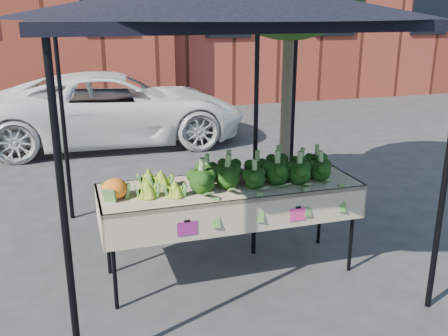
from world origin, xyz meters
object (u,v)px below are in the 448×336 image
(table, at_px, (230,229))
(canopy, at_px, (219,126))
(street_tree, at_px, (288,63))
(vehicle, at_px, (109,12))

(table, bearing_deg, canopy, 89.50)
(street_tree, bearing_deg, table, -130.02)
(table, height_order, street_tree, street_tree)
(table, height_order, vehicle, vehicle)
(table, relative_size, canopy, 0.76)
(table, height_order, canopy, canopy)
(canopy, distance_m, street_tree, 1.56)
(canopy, bearing_deg, vehicle, 96.31)
(vehicle, height_order, street_tree, vehicle)
(canopy, height_order, street_tree, street_tree)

